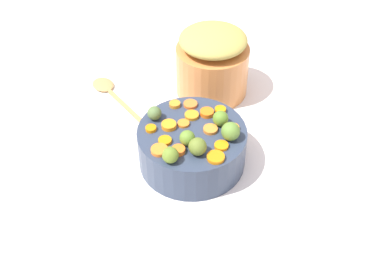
# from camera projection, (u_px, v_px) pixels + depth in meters

# --- Properties ---
(tabletop) EXTENTS (2.40, 2.40, 0.02)m
(tabletop) POSITION_uv_depth(u_px,v_px,m) (173.00, 161.00, 1.17)
(tabletop) COLOR white
(tabletop) RESTS_ON ground
(serving_bowl_carrots) EXTENTS (0.26, 0.26, 0.10)m
(serving_bowl_carrots) POSITION_uv_depth(u_px,v_px,m) (192.00, 146.00, 1.12)
(serving_bowl_carrots) COLOR #2F3B51
(serving_bowl_carrots) RESTS_ON tabletop
(metal_pot) EXTENTS (0.20, 0.20, 0.14)m
(metal_pot) POSITION_uv_depth(u_px,v_px,m) (212.00, 70.00, 1.32)
(metal_pot) COLOR #D27F42
(metal_pot) RESTS_ON tabletop
(stuffing_mound) EXTENTS (0.19, 0.19, 0.05)m
(stuffing_mound) POSITION_uv_depth(u_px,v_px,m) (213.00, 40.00, 1.26)
(stuffing_mound) COLOR tan
(stuffing_mound) RESTS_ON metal_pot
(carrot_slice_0) EXTENTS (0.03, 0.03, 0.01)m
(carrot_slice_0) POSITION_uv_depth(u_px,v_px,m) (165.00, 141.00, 1.06)
(carrot_slice_0) COLOR orange
(carrot_slice_0) RESTS_ON serving_bowl_carrots
(carrot_slice_1) EXTENTS (0.05, 0.05, 0.01)m
(carrot_slice_1) POSITION_uv_depth(u_px,v_px,m) (159.00, 150.00, 1.04)
(carrot_slice_1) COLOR orange
(carrot_slice_1) RESTS_ON serving_bowl_carrots
(carrot_slice_2) EXTENTS (0.04, 0.04, 0.01)m
(carrot_slice_2) POSITION_uv_depth(u_px,v_px,m) (216.00, 157.00, 1.02)
(carrot_slice_2) COLOR orange
(carrot_slice_2) RESTS_ON serving_bowl_carrots
(carrot_slice_3) EXTENTS (0.03, 0.03, 0.01)m
(carrot_slice_3) POSITION_uv_depth(u_px,v_px,m) (233.00, 128.00, 1.09)
(carrot_slice_3) COLOR orange
(carrot_slice_3) RESTS_ON serving_bowl_carrots
(carrot_slice_4) EXTENTS (0.04, 0.04, 0.01)m
(carrot_slice_4) POSITION_uv_depth(u_px,v_px,m) (170.00, 125.00, 1.10)
(carrot_slice_4) COLOR orange
(carrot_slice_4) RESTS_ON serving_bowl_carrots
(carrot_slice_5) EXTENTS (0.04, 0.04, 0.01)m
(carrot_slice_5) POSITION_uv_depth(u_px,v_px,m) (178.00, 150.00, 1.04)
(carrot_slice_5) COLOR orange
(carrot_slice_5) RESTS_ON serving_bowl_carrots
(carrot_slice_6) EXTENTS (0.03, 0.03, 0.01)m
(carrot_slice_6) POSITION_uv_depth(u_px,v_px,m) (151.00, 129.00, 1.09)
(carrot_slice_6) COLOR orange
(carrot_slice_6) RESTS_ON serving_bowl_carrots
(carrot_slice_7) EXTENTS (0.05, 0.05, 0.01)m
(carrot_slice_7) POSITION_uv_depth(u_px,v_px,m) (192.00, 115.00, 1.13)
(carrot_slice_7) COLOR orange
(carrot_slice_7) RESTS_ON serving_bowl_carrots
(carrot_slice_8) EXTENTS (0.04, 0.04, 0.01)m
(carrot_slice_8) POSITION_uv_depth(u_px,v_px,m) (183.00, 124.00, 1.11)
(carrot_slice_8) COLOR orange
(carrot_slice_8) RESTS_ON serving_bowl_carrots
(carrot_slice_9) EXTENTS (0.04, 0.04, 0.01)m
(carrot_slice_9) POSITION_uv_depth(u_px,v_px,m) (220.00, 110.00, 1.14)
(carrot_slice_9) COLOR orange
(carrot_slice_9) RESTS_ON serving_bowl_carrots
(carrot_slice_10) EXTENTS (0.04, 0.04, 0.01)m
(carrot_slice_10) POSITION_uv_depth(u_px,v_px,m) (207.00, 113.00, 1.13)
(carrot_slice_10) COLOR orange
(carrot_slice_10) RESTS_ON serving_bowl_carrots
(carrot_slice_11) EXTENTS (0.04, 0.04, 0.01)m
(carrot_slice_11) POSITION_uv_depth(u_px,v_px,m) (175.00, 104.00, 1.16)
(carrot_slice_11) COLOR orange
(carrot_slice_11) RESTS_ON serving_bowl_carrots
(carrot_slice_12) EXTENTS (0.05, 0.05, 0.01)m
(carrot_slice_12) POSITION_uv_depth(u_px,v_px,m) (221.00, 146.00, 1.05)
(carrot_slice_12) COLOR orange
(carrot_slice_12) RESTS_ON serving_bowl_carrots
(carrot_slice_13) EXTENTS (0.04, 0.04, 0.01)m
(carrot_slice_13) POSITION_uv_depth(u_px,v_px,m) (190.00, 104.00, 1.16)
(carrot_slice_13) COLOR orange
(carrot_slice_13) RESTS_ON serving_bowl_carrots
(carrot_slice_14) EXTENTS (0.04, 0.04, 0.01)m
(carrot_slice_14) POSITION_uv_depth(u_px,v_px,m) (210.00, 129.00, 1.09)
(carrot_slice_14) COLOR orange
(carrot_slice_14) RESTS_ON serving_bowl_carrots
(brussels_sprout_0) EXTENTS (0.04, 0.04, 0.04)m
(brussels_sprout_0) POSITION_uv_depth(u_px,v_px,m) (187.00, 138.00, 1.05)
(brussels_sprout_0) COLOR olive
(brussels_sprout_0) RESTS_ON serving_bowl_carrots
(brussels_sprout_1) EXTENTS (0.04, 0.04, 0.04)m
(brussels_sprout_1) POSITION_uv_depth(u_px,v_px,m) (220.00, 118.00, 1.10)
(brussels_sprout_1) COLOR #598229
(brussels_sprout_1) RESTS_ON serving_bowl_carrots
(brussels_sprout_2) EXTENTS (0.04, 0.04, 0.04)m
(brussels_sprout_2) POSITION_uv_depth(u_px,v_px,m) (231.00, 131.00, 1.06)
(brussels_sprout_2) COLOR olive
(brussels_sprout_2) RESTS_ON serving_bowl_carrots
(brussels_sprout_3) EXTENTS (0.03, 0.03, 0.03)m
(brussels_sprout_3) POSITION_uv_depth(u_px,v_px,m) (156.00, 112.00, 1.11)
(brussels_sprout_3) COLOR #536F3C
(brussels_sprout_3) RESTS_ON serving_bowl_carrots
(brussels_sprout_4) EXTENTS (0.04, 0.04, 0.04)m
(brussels_sprout_4) POSITION_uv_depth(u_px,v_px,m) (170.00, 155.00, 1.01)
(brussels_sprout_4) COLOR olive
(brussels_sprout_4) RESTS_ON serving_bowl_carrots
(brussels_sprout_5) EXTENTS (0.04, 0.04, 0.04)m
(brussels_sprout_5) POSITION_uv_depth(u_px,v_px,m) (198.00, 147.00, 1.02)
(brussels_sprout_5) COLOR olive
(brussels_sprout_5) RESTS_ON serving_bowl_carrots
(wooden_spoon) EXTENTS (0.09, 0.27, 0.01)m
(wooden_spoon) POSITION_uv_depth(u_px,v_px,m) (109.00, 90.00, 1.36)
(wooden_spoon) COLOR tan
(wooden_spoon) RESTS_ON tabletop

